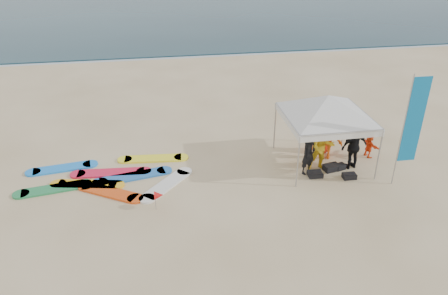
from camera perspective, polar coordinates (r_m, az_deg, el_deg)
name	(u,v)px	position (r m, az deg, el deg)	size (l,w,h in m)	color
ground	(213,226)	(13.10, -1.47, -10.17)	(120.00, 120.00, 0.00)	beige
shoreline_foam	(174,56)	(29.60, -6.57, 11.77)	(160.00, 1.20, 0.01)	silver
person_black_a	(309,154)	(15.51, 10.99, -0.79)	(0.57, 0.37, 1.55)	black
person_yellow	(322,147)	(15.74, 12.68, 0.06)	(0.89, 0.70, 1.84)	yellow
person_orange_a	(328,137)	(16.65, 13.41, 1.33)	(1.11, 0.64, 1.71)	#EB5C14
person_black_b	(354,146)	(16.19, 16.62, 0.14)	(1.02, 0.42, 1.73)	black
person_orange_b	(322,131)	(17.03, 12.71, 2.06)	(0.85, 0.55, 1.73)	red
person_seated	(369,145)	(17.32, 18.44, 0.26)	(0.87, 0.28, 0.94)	#F74815
canopy_tent	(329,96)	(15.54, 13.51, 6.61)	(4.03, 4.03, 3.04)	#A5A5A8
feather_flag	(413,122)	(15.17, 23.45, 3.12)	(0.66, 0.04, 3.92)	#A5A5A8
marker_pennant	(159,195)	(13.65, -8.52, -6.21)	(0.28, 0.28, 0.64)	#A5A5A8
gear_pile	(332,171)	(16.00, 13.94, -2.98)	(1.62, 1.01, 0.22)	black
surfboard_spread	(111,178)	(15.76, -14.58, -3.82)	(5.66, 3.19, 0.07)	yellow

